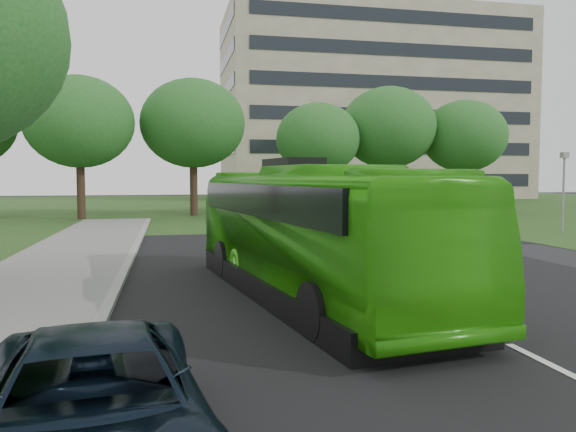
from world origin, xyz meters
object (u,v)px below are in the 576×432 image
Objects in this scene: tree_park_b at (193,124)px; tree_park_d at (388,128)px; sedan at (422,214)px; camera_pole at (564,181)px; tree_park_a at (79,122)px; tree_park_c at (318,139)px; suv at (93,410)px; office_building at (369,108)px; tree_park_e at (464,136)px; bus at (309,232)px.

tree_park_b is 15.51m from tree_park_d.
sedan is 7.71m from camera_pole.
tree_park_c is at bearing 4.24° from tree_park_a.
sedan is at bearing -73.68° from tree_park_c.
sedan is at bearing -26.12° from tree_park_a.
tree_park_d is 2.24× the size of sedan.
tree_park_c reaches higher than sedan.
tree_park_b is 2.11× the size of suv.
office_building reaches higher than tree_park_d.
tree_park_a is 23.54m from sedan.
tree_park_e is (12.53, 0.43, 0.42)m from tree_park_c.
tree_park_a is at bearing 100.08° from bus.
tree_park_c is (17.15, 1.27, -0.82)m from tree_park_a.
sedan is at bearing -43.62° from tree_park_b.
camera_pole is (-7.63, -49.96, -9.79)m from office_building.
bus is at bearing -105.42° from tree_park_c.
tree_park_c is at bearing -8.36° from sedan.
tree_park_a is at bearing -133.90° from office_building.
tree_park_d is 2.42× the size of camera_pole.
office_building is at bearing 106.08° from camera_pole.
tree_park_d is 13.95m from sedan.
office_building is at bearing 51.75° from tree_park_b.
tree_park_e is at bearing 46.40° from bus.
tree_park_b reaches higher than camera_pole.
tree_park_d reaches higher than tree_park_a.
tree_park_d reaches higher than suv.
tree_park_b is 1.11× the size of tree_park_e.
tree_park_d is at bearing -107.59° from office_building.
tree_park_b is 18.62m from sedan.
tree_park_b is (7.73, 2.10, 0.24)m from tree_park_a.
tree_park_c is 12.55m from tree_park_e.
camera_pole is (-3.70, -16.74, -3.53)m from tree_park_e.
suv is (-15.30, -25.00, -0.07)m from sedan.
camera_pole is (8.84, -16.30, -3.11)m from tree_park_c.
bus is 2.52× the size of sedan.
office_building is at bearing 46.10° from tree_park_a.
tree_park_d is at bearing 5.39° from tree_park_a.
office_building reaches higher than tree_park_a.
tree_park_b reaches higher than tree_park_e.
office_building is 67.83m from bus.
tree_park_a is (-33.61, -34.93, -5.86)m from office_building.
tree_park_d reaches higher than tree_park_c.
tree_park_c is 6.24m from tree_park_d.
camera_pole is (20.83, 20.00, 2.04)m from suv.
camera_pole is at bearing -102.45° from tree_park_e.
office_building is 48.83m from tree_park_a.
tree_park_d is at bearing 57.09° from suv.
bus is at bearing 54.81° from suv.
suv is at bearing -112.14° from office_building.
tree_park_b reaches higher than tree_park_d.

